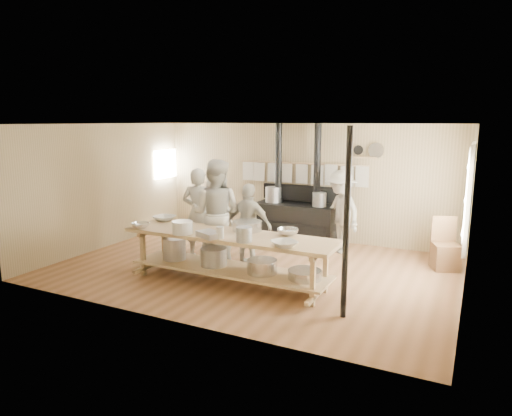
# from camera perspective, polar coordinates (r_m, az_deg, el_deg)

# --- Properties ---
(ground) EXTENTS (7.00, 7.00, 0.00)m
(ground) POSITION_cam_1_polar(r_m,az_deg,el_deg) (8.44, -0.29, -7.49)
(ground) COLOR brown
(ground) RESTS_ON ground
(room_shell) EXTENTS (7.00, 7.00, 7.00)m
(room_shell) POSITION_cam_1_polar(r_m,az_deg,el_deg) (8.08, -0.30, 3.51)
(room_shell) COLOR tan
(room_shell) RESTS_ON ground
(window_right) EXTENTS (0.09, 1.50, 1.65)m
(window_right) POSITION_cam_1_polar(r_m,az_deg,el_deg) (7.85, 25.14, 1.35)
(window_right) COLOR beige
(window_right) RESTS_ON ground
(left_opening) EXTENTS (0.00, 0.90, 0.90)m
(left_opening) POSITION_cam_1_polar(r_m,az_deg,el_deg) (11.60, -11.26, 5.43)
(left_opening) COLOR white
(left_opening) RESTS_ON ground
(stove) EXTENTS (1.90, 0.75, 2.60)m
(stove) POSITION_cam_1_polar(r_m,az_deg,el_deg) (10.18, 5.00, -1.29)
(stove) COLOR black
(stove) RESTS_ON ground
(towel_rail) EXTENTS (3.00, 0.04, 0.47)m
(towel_rail) POSITION_cam_1_polar(r_m,az_deg,el_deg) (10.27, 5.70, 4.61)
(towel_rail) COLOR tan
(towel_rail) RESTS_ON ground
(back_wall_shelf) EXTENTS (0.63, 0.14, 0.32)m
(back_wall_shelf) POSITION_cam_1_polar(r_m,az_deg,el_deg) (9.85, 13.87, 6.75)
(back_wall_shelf) COLOR tan
(back_wall_shelf) RESTS_ON ground
(prep_table) EXTENTS (3.60, 0.90, 0.85)m
(prep_table) POSITION_cam_1_polar(r_m,az_deg,el_deg) (7.53, -3.43, -5.65)
(prep_table) COLOR tan
(prep_table) RESTS_ON ground
(support_post) EXTENTS (0.08, 0.08, 2.60)m
(support_post) POSITION_cam_1_polar(r_m,az_deg,el_deg) (6.16, 11.23, -2.08)
(support_post) COLOR black
(support_post) RESTS_ON ground
(cook_far_left) EXTENTS (0.73, 0.57, 1.78)m
(cook_far_left) POSITION_cam_1_polar(r_m,az_deg,el_deg) (8.92, -7.19, -0.66)
(cook_far_left) COLOR #AEAB9A
(cook_far_left) RESTS_ON ground
(cook_left) EXTENTS (1.06, 0.88, 1.99)m
(cook_left) POSITION_cam_1_polar(r_m,az_deg,el_deg) (8.33, -5.00, -0.70)
(cook_left) COLOR #AEAB9A
(cook_left) RESTS_ON ground
(cook_center) EXTENTS (0.85, 0.67, 1.53)m
(cook_center) POSITION_cam_1_polar(r_m,az_deg,el_deg) (9.31, -5.14, -0.91)
(cook_center) COLOR #AEAB9A
(cook_center) RESTS_ON ground
(cook_right) EXTENTS (0.93, 0.43, 1.55)m
(cook_right) POSITION_cam_1_polar(r_m,az_deg,el_deg) (8.33, -0.86, -2.21)
(cook_right) COLOR #AEAB9A
(cook_right) RESTS_ON ground
(cook_by_window) EXTENTS (1.24, 1.15, 1.68)m
(cook_by_window) POSITION_cam_1_polar(r_m,az_deg,el_deg) (9.41, 10.49, -0.46)
(cook_by_window) COLOR #AEAB9A
(cook_by_window) RESTS_ON ground
(chair) EXTENTS (0.57, 0.57, 0.95)m
(chair) POSITION_cam_1_polar(r_m,az_deg,el_deg) (8.99, 22.57, -5.33)
(chair) COLOR brown
(chair) RESTS_ON ground
(bowl_white_a) EXTENTS (0.40, 0.40, 0.09)m
(bowl_white_a) POSITION_cam_1_polar(r_m,az_deg,el_deg) (8.54, -11.39, -1.26)
(bowl_white_a) COLOR white
(bowl_white_a) RESTS_ON prep_table
(bowl_steel_a) EXTENTS (0.41, 0.41, 0.09)m
(bowl_steel_a) POSITION_cam_1_polar(r_m,az_deg,el_deg) (8.04, -14.25, -2.13)
(bowl_steel_a) COLOR silver
(bowl_steel_a) RESTS_ON prep_table
(bowl_white_b) EXTENTS (0.52, 0.52, 0.09)m
(bowl_white_b) POSITION_cam_1_polar(r_m,az_deg,el_deg) (6.66, 3.55, -4.49)
(bowl_white_b) COLOR white
(bowl_white_b) RESTS_ON prep_table
(bowl_steel_b) EXTENTS (0.36, 0.36, 0.11)m
(bowl_steel_b) POSITION_cam_1_polar(r_m,az_deg,el_deg) (7.33, 3.99, -3.01)
(bowl_steel_b) COLOR silver
(bowl_steel_b) RESTS_ON prep_table
(roasting_pan) EXTENTS (0.47, 0.41, 0.09)m
(roasting_pan) POSITION_cam_1_polar(r_m,az_deg,el_deg) (7.24, -5.86, -3.30)
(roasting_pan) COLOR #B2B2B7
(roasting_pan) RESTS_ON prep_table
(mixing_bowl_large) EXTENTS (0.55, 0.55, 0.16)m
(mixing_bowl_large) POSITION_cam_1_polar(r_m,az_deg,el_deg) (7.62, -1.10, -2.24)
(mixing_bowl_large) COLOR silver
(mixing_bowl_large) RESTS_ON prep_table
(bucket_galv) EXTENTS (0.32, 0.32, 0.23)m
(bucket_galv) POSITION_cam_1_polar(r_m,az_deg,el_deg) (6.92, -1.50, -3.30)
(bucket_galv) COLOR gray
(bucket_galv) RESTS_ON prep_table
(deep_bowl_enamel) EXTENTS (0.42, 0.42, 0.21)m
(deep_bowl_enamel) POSITION_cam_1_polar(r_m,az_deg,el_deg) (7.50, -9.19, -2.41)
(deep_bowl_enamel) COLOR white
(deep_bowl_enamel) RESTS_ON prep_table
(pitcher) EXTENTS (0.16, 0.16, 0.19)m
(pitcher) POSITION_cam_1_polar(r_m,az_deg,el_deg) (7.12, -4.52, -3.08)
(pitcher) COLOR white
(pitcher) RESTS_ON prep_table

